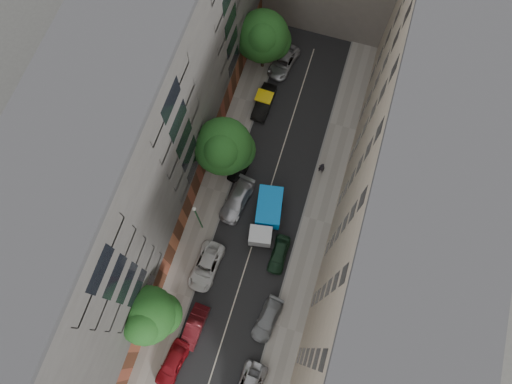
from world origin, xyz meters
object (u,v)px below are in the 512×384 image
at_px(car_left_2, 206,266).
at_px(lamp_post, 197,216).
at_px(car_left_5, 264,102).
at_px(car_right_2, 279,254).
at_px(car_right_1, 267,319).
at_px(tree_mid, 224,149).
at_px(car_left_0, 173,364).
at_px(car_left_4, 241,163).
at_px(tree_near, 148,317).
at_px(tree_far, 263,38).
at_px(car_left_1, 194,327).
at_px(car_left_3, 237,200).
at_px(tarp_truck, 267,216).
at_px(car_left_6, 284,62).
at_px(pedestrian, 322,168).

distance_m(car_left_2, lamp_post, 5.34).
xyz_separation_m(car_left_5, car_right_2, (6.22, -15.60, -0.08)).
height_order(car_right_1, tree_mid, tree_mid).
distance_m(car_left_0, car_left_2, 9.20).
relative_size(car_left_2, car_right_2, 1.27).
xyz_separation_m(car_left_0, car_left_4, (0.00, 20.40, 0.00)).
relative_size(car_left_0, tree_near, 0.54).
bearing_deg(tree_far, car_left_1, -85.74).
distance_m(car_left_3, car_left_4, 4.05).
xyz_separation_m(tarp_truck, car_left_4, (-4.20, 4.87, -0.73)).
height_order(car_right_1, tree_far, tree_far).
xyz_separation_m(car_left_1, tree_near, (-3.29, -0.41, 4.82)).
xyz_separation_m(car_left_6, pedestrian, (7.30, -11.38, 0.40)).
bearing_deg(car_right_2, tree_far, 110.21).
xyz_separation_m(lamp_post, pedestrian, (9.83, 9.35, -3.08)).
xyz_separation_m(car_right_1, car_right_2, (-0.69, 6.20, 0.04)).
height_order(car_left_3, tree_near, tree_near).
relative_size(car_right_2, tree_near, 0.48).
height_order(car_left_5, pedestrian, pedestrian).
bearing_deg(car_left_4, tree_mid, -131.42).
relative_size(car_left_6, pedestrian, 2.62).
height_order(car_left_4, tree_near, tree_near).
bearing_deg(lamp_post, car_left_3, 54.61).
bearing_deg(lamp_post, car_right_2, -3.30).
bearing_deg(tarp_truck, pedestrian, 50.07).
height_order(car_left_1, pedestrian, pedestrian).
bearing_deg(car_left_2, car_right_1, -19.68).
bearing_deg(car_left_1, lamp_post, 108.70).
xyz_separation_m(car_left_1, lamp_post, (-2.53, 9.27, 3.47)).
bearing_deg(tree_near, pedestrian, 60.90).
bearing_deg(car_left_3, car_left_5, 102.03).
bearing_deg(car_left_2, car_left_4, 93.27).
distance_m(car_left_4, car_right_1, 15.87).
distance_m(tree_near, tree_far, 29.52).
bearing_deg(car_left_2, car_left_5, 92.70).
distance_m(car_left_5, car_right_2, 16.79).
bearing_deg(car_right_1, tree_near, -153.92).
distance_m(car_left_0, tree_mid, 20.05).
xyz_separation_m(car_left_2, car_left_3, (0.80, 7.23, 0.05)).
relative_size(car_left_4, pedestrian, 2.37).
relative_size(car_right_1, pedestrian, 2.35).
relative_size(car_left_0, car_left_4, 0.99).
xyz_separation_m(tarp_truck, car_left_0, (-4.20, -15.53, -0.73)).
bearing_deg(tree_mid, lamp_post, -95.03).
bearing_deg(pedestrian, car_left_0, 72.97).
height_order(car_left_4, tree_far, tree_far).
height_order(tree_near, lamp_post, tree_near).
height_order(car_left_1, tree_far, tree_far).
bearing_deg(car_left_1, car_right_2, 60.98).
distance_m(car_right_2, tree_near, 13.69).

